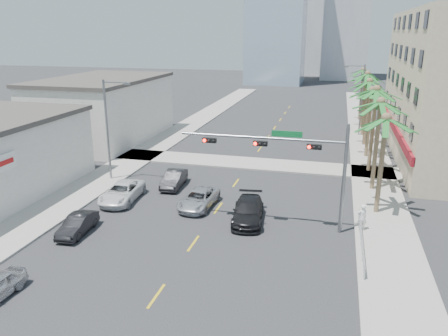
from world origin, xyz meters
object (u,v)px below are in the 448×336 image
(car_lane_center, at_px, (199,199))
(pedestrian, at_px, (362,217))
(car_parked_mid, at_px, (78,225))
(car_lane_right, at_px, (248,211))
(car_parked_far, at_px, (122,192))
(car_lane_left, at_px, (174,179))
(traffic_signal_mast, at_px, (295,157))

(car_lane_center, relative_size, pedestrian, 2.61)
(car_parked_mid, height_order, car_lane_right, car_lane_right)
(pedestrian, bearing_deg, car_parked_far, -24.66)
(car_parked_mid, xyz_separation_m, car_lane_right, (10.59, 4.85, 0.11))
(car_lane_left, bearing_deg, traffic_signal_mast, -32.81)
(car_parked_far, bearing_deg, pedestrian, -7.65)
(car_parked_far, distance_m, car_lane_left, 5.03)
(car_parked_mid, height_order, pedestrian, pedestrian)
(car_lane_left, bearing_deg, pedestrian, -23.51)
(traffic_signal_mast, bearing_deg, car_lane_center, 165.31)
(car_parked_far, height_order, car_lane_right, car_lane_right)
(car_lane_right, height_order, pedestrian, pedestrian)
(traffic_signal_mast, relative_size, pedestrian, 6.16)
(car_lane_left, distance_m, pedestrian, 16.26)
(car_parked_mid, xyz_separation_m, car_lane_center, (6.42, 6.41, 0.02))
(pedestrian, bearing_deg, traffic_signal_mast, -14.83)
(traffic_signal_mast, relative_size, car_lane_center, 2.36)
(traffic_signal_mast, height_order, car_parked_mid, traffic_signal_mast)
(car_lane_right, bearing_deg, pedestrian, -6.00)
(car_lane_left, relative_size, car_lane_right, 0.82)
(car_lane_center, bearing_deg, car_parked_mid, -131.54)
(traffic_signal_mast, bearing_deg, pedestrian, 6.41)
(traffic_signal_mast, xyz_separation_m, car_parked_far, (-13.58, 1.61, -4.34))
(car_parked_mid, bearing_deg, car_lane_right, 20.47)
(car_lane_right, xyz_separation_m, pedestrian, (7.72, 0.16, 0.31))
(pedestrian, bearing_deg, car_lane_left, -40.12)
(traffic_signal_mast, bearing_deg, car_parked_far, 173.26)
(traffic_signal_mast, bearing_deg, car_lane_right, 173.54)
(car_lane_left, xyz_separation_m, car_lane_center, (3.50, -3.87, -0.04))
(car_parked_far, xyz_separation_m, car_lane_center, (6.30, 0.30, -0.06))
(traffic_signal_mast, distance_m, car_lane_center, 8.73)
(car_lane_left, bearing_deg, car_lane_center, -52.49)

